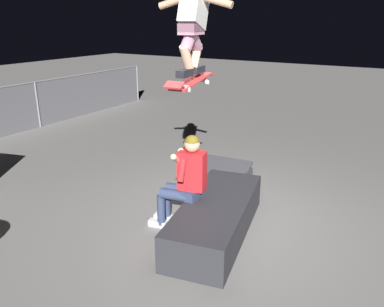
{
  "coord_description": "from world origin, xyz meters",
  "views": [
    {
      "loc": [
        -4.14,
        -1.99,
        2.63
      ],
      "look_at": [
        -0.32,
        0.32,
        1.06
      ],
      "focal_mm": 35.78,
      "sensor_mm": 36.0,
      "label": 1
    }
  ],
  "objects": [
    {
      "name": "ground_plane",
      "position": [
        0.0,
        0.0,
        0.0
      ],
      "size": [
        40.0,
        40.0,
        0.0
      ],
      "primitive_type": "plane",
      "color": "slate"
    },
    {
      "name": "person_sitting_on_ledge",
      "position": [
        -0.34,
        0.42,
        0.71
      ],
      "size": [
        0.59,
        0.78,
        1.29
      ],
      "color": "#2D3856",
      "rests_on": "ground"
    },
    {
      "name": "kicker_ramp",
      "position": [
        1.35,
        0.75,
        0.05
      ],
      "size": [
        1.04,
        0.98,
        0.33
      ],
      "color": "#38383D",
      "rests_on": "ground"
    },
    {
      "name": "skater_airborne",
      "position": [
        -0.3,
        0.32,
        2.64
      ],
      "size": [
        0.63,
        0.89,
        1.12
      ],
      "color": "black"
    },
    {
      "name": "skateboard",
      "position": [
        -0.35,
        0.31,
        1.96
      ],
      "size": [
        1.04,
        0.33,
        0.13
      ],
      "color": "#B72D2D"
    },
    {
      "name": "ledge_box_main",
      "position": [
        -0.27,
        -0.01,
        0.23
      ],
      "size": [
        2.16,
        1.16,
        0.46
      ],
      "primitive_type": "cube",
      "rotation": [
        0.0,
        0.0,
        0.2
      ],
      "color": "#28282D",
      "rests_on": "ground"
    }
  ]
}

